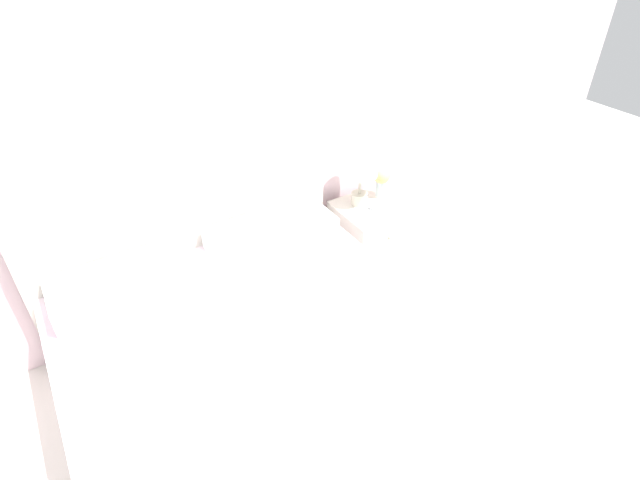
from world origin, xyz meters
TOP-DOWN VIEW (x-y plane):
  - ground_plane at (0.00, 0.00)m, footprint 12.00×12.00m
  - wall_back at (0.00, 0.07)m, footprint 8.00×0.06m
  - bed at (0.00, -0.95)m, footprint 1.91×2.06m
  - nightstand at (1.23, -0.25)m, footprint 0.44×0.47m
  - table_lamp at (1.19, -0.16)m, footprint 0.23×0.23m
  - flower_vase at (1.38, -0.16)m, footprint 0.12×0.12m
  - teacup at (1.25, -0.30)m, footprint 0.13×0.13m

SIDE VIEW (x-z plane):
  - ground_plane at x=0.00m, z-range 0.00..0.00m
  - nightstand at x=1.23m, z-range 0.00..0.56m
  - bed at x=0.00m, z-range -0.30..0.90m
  - teacup at x=1.25m, z-range 0.56..0.62m
  - flower_vase at x=1.38m, z-range 0.59..0.82m
  - table_lamp at x=1.19m, z-range 0.64..1.03m
  - wall_back at x=0.00m, z-range 0.00..2.60m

